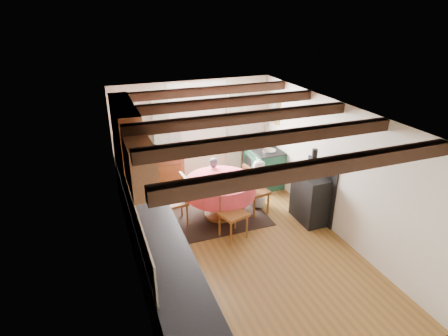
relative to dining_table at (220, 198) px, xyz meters
name	(u,v)px	position (x,y,z in m)	size (l,w,h in m)	color
floor	(240,245)	(-0.01, -1.02, -0.41)	(3.60, 5.50, 0.00)	brown
ceiling	(243,112)	(-0.01, -1.02, 1.99)	(3.60, 5.50, 0.00)	white
wall_back	(194,134)	(-0.01, 1.73, 0.79)	(3.60, 0.00, 2.40)	silver
wall_front	(349,298)	(-0.01, -3.77, 0.79)	(3.60, 0.00, 2.40)	silver
wall_left	(129,203)	(-1.81, -1.02, 0.79)	(0.00, 5.50, 2.40)	silver
wall_right	(334,168)	(1.79, -1.02, 0.79)	(0.00, 5.50, 2.40)	silver
beam_a	(318,168)	(-0.01, -3.02, 1.90)	(3.60, 0.16, 0.16)	black
beam_b	(273,139)	(-0.01, -2.02, 1.90)	(3.60, 0.16, 0.16)	black
beam_c	(243,118)	(-0.01, -1.02, 1.90)	(3.60, 0.16, 0.16)	black
beam_d	(220,103)	(-0.01, -0.02, 1.90)	(3.60, 0.16, 0.16)	black
beam_e	(203,91)	(-0.01, 0.98, 1.90)	(3.60, 0.16, 0.16)	black
splash_left	(128,194)	(-1.79, -0.72, 0.79)	(0.02, 4.50, 0.55)	beige
splash_back	(150,139)	(-1.01, 1.71, 0.79)	(1.40, 0.02, 0.55)	beige
base_cabinet_left	(153,241)	(-1.51, -1.02, 0.03)	(0.60, 5.30, 0.88)	brown
base_cabinet_back	(153,176)	(-1.06, 1.43, 0.03)	(1.30, 0.60, 0.88)	brown
worktop_left	(152,216)	(-1.49, -1.02, 0.49)	(0.64, 5.30, 0.04)	black
worktop_back	(151,157)	(-1.06, 1.41, 0.49)	(1.30, 0.64, 0.04)	black
wall_cabinet_glass	(126,130)	(-1.64, 0.18, 1.54)	(0.34, 1.80, 0.90)	brown
wall_cabinet_solid	(140,165)	(-1.64, -1.32, 1.49)	(0.34, 0.90, 0.70)	brown
window_frame	(198,116)	(0.09, 1.71, 1.19)	(1.34, 0.03, 1.54)	white
window_pane	(198,116)	(0.09, 1.72, 1.19)	(1.20, 0.01, 1.40)	white
curtain_left	(162,143)	(-0.76, 1.63, 0.69)	(0.35, 0.10, 2.10)	white
curtain_right	(234,134)	(0.94, 1.63, 0.69)	(0.35, 0.10, 2.10)	white
curtain_rod	(198,90)	(0.09, 1.63, 1.79)	(0.03, 0.03, 2.00)	black
wall_picture	(274,110)	(1.76, 1.28, 1.29)	(0.04, 0.50, 0.60)	gold
wall_plate	(237,108)	(1.04, 1.70, 1.29)	(0.30, 0.30, 0.02)	silver
rug	(220,216)	(0.00, 0.00, -0.40)	(1.78, 1.38, 0.01)	black
dining_table	(220,198)	(0.00, 0.00, 0.00)	(1.35, 1.35, 0.81)	#EC395D
chair_near	(233,212)	(-0.03, -0.75, 0.11)	(0.45, 0.47, 1.04)	#956229
chair_left	(176,200)	(-0.87, 0.09, 0.08)	(0.42, 0.44, 0.98)	#956229
chair_right	(256,189)	(0.73, -0.10, 0.11)	(0.45, 0.47, 1.04)	#956229
aga_range	(264,166)	(1.46, 1.05, 0.04)	(0.63, 0.97, 0.89)	#1A4B35
cast_iron_stove	(311,186)	(1.57, -0.72, 0.33)	(0.44, 0.74, 1.48)	black
child_far	(213,180)	(0.07, 0.62, 0.10)	(0.37, 0.24, 1.02)	#3A3D46
child_right	(258,184)	(0.88, 0.14, 0.10)	(0.50, 0.32, 1.02)	silver
bowl_a	(226,178)	(0.12, -0.02, 0.43)	(0.22, 0.22, 0.05)	silver
bowl_b	(222,177)	(0.05, 0.06, 0.44)	(0.19, 0.19, 0.06)	silver
cup	(220,187)	(-0.14, -0.39, 0.45)	(0.10, 0.10, 0.09)	silver
canister_tall	(134,152)	(-1.40, 1.47, 0.62)	(0.12, 0.12, 0.21)	#262628
canister_wide	(154,150)	(-0.98, 1.53, 0.61)	(0.17, 0.17, 0.19)	#262628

